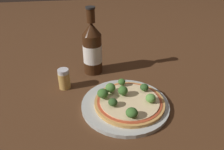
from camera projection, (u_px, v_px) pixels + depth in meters
ground_plane at (128, 104)px, 0.67m from camera, size 3.00×3.00×0.00m
plate at (125, 105)px, 0.66m from camera, size 0.26×0.26×0.01m
pizza at (128, 102)px, 0.65m from camera, size 0.21×0.21×0.01m
broccoli_floret_0 at (144, 87)px, 0.68m from camera, size 0.03×0.03×0.02m
broccoli_floret_1 at (103, 93)px, 0.64m from camera, size 0.03×0.03×0.03m
broccoli_floret_2 at (113, 102)px, 0.61m from camera, size 0.03×0.03×0.02m
broccoli_floret_3 at (122, 82)px, 0.70m from camera, size 0.02×0.02×0.02m
broccoli_floret_4 at (132, 113)px, 0.57m from camera, size 0.03×0.03×0.03m
broccoli_floret_5 at (151, 98)px, 0.63m from camera, size 0.03×0.03×0.03m
broccoli_floret_6 at (110, 88)px, 0.67m from camera, size 0.03×0.03×0.03m
broccoli_floret_7 at (123, 91)px, 0.65m from camera, size 0.03×0.03×0.03m
beer_bottle at (92, 49)px, 0.79m from camera, size 0.07×0.07×0.25m
pepper_shaker at (64, 79)px, 0.73m from camera, size 0.04×0.04×0.07m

